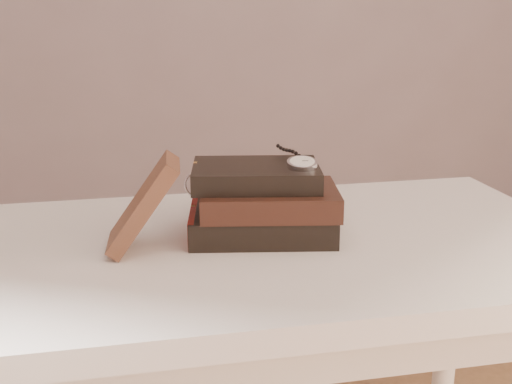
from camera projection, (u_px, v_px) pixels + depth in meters
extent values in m
cube|color=silver|center=(284.00, 250.00, 1.10)|extent=(1.00, 0.60, 0.04)
cube|color=white|center=(284.00, 284.00, 1.12)|extent=(0.88, 0.49, 0.08)
cylinder|color=white|center=(445.00, 350.00, 1.53)|extent=(0.05, 0.05, 0.71)
cube|color=black|center=(262.00, 222.00, 1.11)|extent=(0.26, 0.20, 0.04)
cube|color=beige|center=(264.00, 222.00, 1.11)|extent=(0.25, 0.19, 0.03)
cube|color=gold|center=(194.00, 218.00, 1.13)|extent=(0.01, 0.01, 0.04)
cube|color=maroon|center=(193.00, 223.00, 1.11)|extent=(0.04, 0.15, 0.04)
cube|color=black|center=(269.00, 200.00, 1.09)|extent=(0.24, 0.19, 0.04)
cube|color=beige|center=(271.00, 200.00, 1.09)|extent=(0.23, 0.17, 0.03)
cube|color=gold|center=(204.00, 196.00, 1.11)|extent=(0.01, 0.01, 0.04)
cube|color=black|center=(256.00, 175.00, 1.10)|extent=(0.23, 0.18, 0.03)
cube|color=beige|center=(258.00, 175.00, 1.10)|extent=(0.22, 0.16, 0.03)
cube|color=gold|center=(195.00, 172.00, 1.11)|extent=(0.01, 0.01, 0.03)
cube|color=#45261A|center=(143.00, 204.00, 1.03)|extent=(0.12, 0.11, 0.15)
cylinder|color=silver|center=(302.00, 164.00, 1.07)|extent=(0.06, 0.06, 0.02)
cylinder|color=white|center=(302.00, 161.00, 1.07)|extent=(0.05, 0.05, 0.01)
torus|color=silver|center=(302.00, 162.00, 1.07)|extent=(0.05, 0.05, 0.01)
cylinder|color=silver|center=(300.00, 160.00, 1.10)|extent=(0.01, 0.01, 0.01)
cube|color=black|center=(302.00, 160.00, 1.07)|extent=(0.00, 0.01, 0.00)
cube|color=black|center=(305.00, 161.00, 1.07)|extent=(0.01, 0.00, 0.00)
sphere|color=black|center=(299.00, 156.00, 1.10)|extent=(0.01, 0.01, 0.01)
sphere|color=black|center=(296.00, 153.00, 1.11)|extent=(0.01, 0.01, 0.01)
sphere|color=black|center=(293.00, 152.00, 1.12)|extent=(0.01, 0.01, 0.01)
sphere|color=black|center=(290.00, 151.00, 1.14)|extent=(0.01, 0.01, 0.01)
sphere|color=black|center=(287.00, 150.00, 1.15)|extent=(0.01, 0.01, 0.01)
sphere|color=black|center=(284.00, 149.00, 1.16)|extent=(0.01, 0.01, 0.01)
sphere|color=black|center=(281.00, 148.00, 1.17)|extent=(0.01, 0.01, 0.01)
sphere|color=black|center=(278.00, 146.00, 1.18)|extent=(0.01, 0.01, 0.01)
torus|color=silver|center=(198.00, 185.00, 1.16)|extent=(0.05, 0.02, 0.05)
torus|color=silver|center=(227.00, 184.00, 1.17)|extent=(0.05, 0.02, 0.05)
cylinder|color=silver|center=(212.00, 183.00, 1.16)|extent=(0.01, 0.01, 0.00)
cylinder|color=silver|center=(187.00, 180.00, 1.22)|extent=(0.02, 0.11, 0.03)
cylinder|color=silver|center=(239.00, 180.00, 1.22)|extent=(0.02, 0.11, 0.03)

